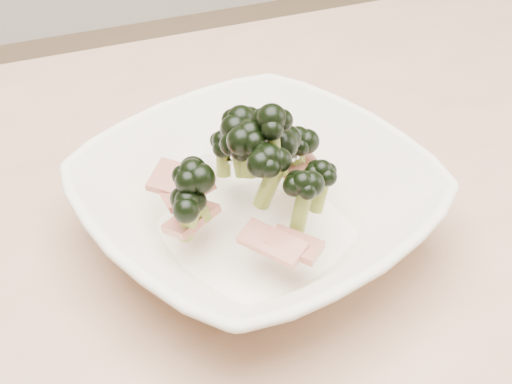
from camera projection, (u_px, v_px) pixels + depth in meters
dining_table at (193, 322)px, 0.69m from camera, size 1.20×0.80×0.75m
broccoli_dish at (256, 199)px, 0.62m from camera, size 0.37×0.37×0.14m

